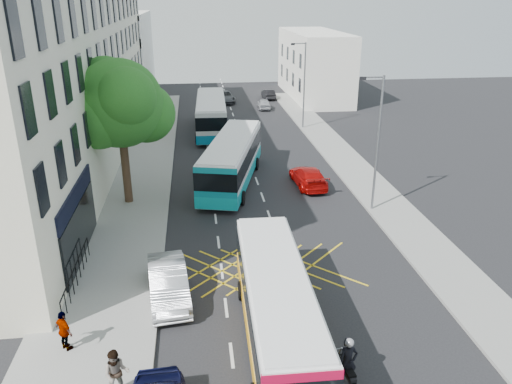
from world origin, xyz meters
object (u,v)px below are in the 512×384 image
object	(u,v)px
motorbike	(347,364)
pedestrian_far	(64,331)
red_hatchback	(308,177)
distant_car_grey	(224,97)
parked_car_silver	(168,283)
distant_car_silver	(264,104)
pedestrian_near	(117,374)
lamp_far	(303,81)
lamp_near	(377,137)
bus_near	(277,305)
distant_car_dark	(268,94)
bus_mid	(232,160)
bus_far	(211,114)
street_tree	(119,105)

from	to	relation	value
motorbike	pedestrian_far	size ratio (longest dim) A/B	1.35
red_hatchback	distant_car_grey	size ratio (longest dim) A/B	0.96
parked_car_silver	distant_car_silver	distance (m)	38.50
distant_car_silver	pedestrian_near	size ratio (longest dim) A/B	1.98
distant_car_silver	lamp_far	bearing A→B (deg)	107.32
lamp_near	motorbike	xyz separation A→B (m)	(-5.68, -13.98, -3.71)
parked_car_silver	lamp_near	bearing A→B (deg)	27.49
red_hatchback	distant_car_grey	xyz separation A→B (m)	(-3.88, 29.03, -0.00)
pedestrian_far	parked_car_silver	bearing A→B (deg)	-94.38
bus_near	distant_car_dark	size ratio (longest dim) A/B	2.81
distant_car_grey	distant_car_dark	size ratio (longest dim) A/B	1.32
bus_mid	bus_far	world-z (taller)	bus_far
bus_near	motorbike	distance (m)	3.44
parked_car_silver	bus_near	bearing A→B (deg)	-44.29
bus_far	street_tree	bearing A→B (deg)	-107.18
bus_near	distant_car_silver	world-z (taller)	bus_near
parked_car_silver	pedestrian_far	xyz separation A→B (m)	(-3.60, -3.14, 0.20)
red_hatchback	parked_car_silver	bearing A→B (deg)	51.48
bus_far	distant_car_dark	world-z (taller)	bus_far
lamp_near	lamp_far	world-z (taller)	same
bus_mid	parked_car_silver	bearing A→B (deg)	-91.08
lamp_far	lamp_near	bearing A→B (deg)	-90.00
red_hatchback	lamp_far	bearing A→B (deg)	-103.37
bus_near	bus_mid	bearing A→B (deg)	92.30
distant_car_dark	pedestrian_near	xyz separation A→B (m)	(-12.13, -48.74, 0.43)
bus_mid	red_hatchback	world-z (taller)	bus_mid
distant_car_silver	lamp_near	bearing A→B (deg)	97.49
pedestrian_far	lamp_far	bearing A→B (deg)	-71.81
bus_near	distant_car_silver	bearing A→B (deg)	83.95
motorbike	distant_car_dark	bearing A→B (deg)	78.98
bus_mid	bus_far	xyz separation A→B (m)	(-0.86, 14.05, 0.04)
distant_car_dark	lamp_far	bearing A→B (deg)	91.38
bus_far	distant_car_grey	size ratio (longest dim) A/B	2.45
parked_car_silver	distant_car_grey	size ratio (longest dim) A/B	0.97
bus_far	pedestrian_near	distance (m)	33.83
street_tree	lamp_near	world-z (taller)	street_tree
bus_far	red_hatchback	size ratio (longest dim) A/B	2.54
bus_far	distant_car_dark	size ratio (longest dim) A/B	3.23
lamp_far	distant_car_grey	xyz separation A→B (m)	(-6.68, 13.70, -3.96)
red_hatchback	motorbike	bearing A→B (deg)	78.19
red_hatchback	pedestrian_near	bearing A→B (deg)	57.39
motorbike	distant_car_silver	bearing A→B (deg)	80.09
street_tree	parked_car_silver	world-z (taller)	street_tree
lamp_near	distant_car_grey	world-z (taller)	lamp_near
lamp_far	bus_near	bearing A→B (deg)	-103.72
bus_mid	parked_car_silver	distance (m)	14.34
pedestrian_near	bus_far	bearing A→B (deg)	78.39
bus_mid	distant_car_silver	distance (m)	24.22
distant_car_grey	distant_car_dark	distance (m)	5.79
pedestrian_near	lamp_far	bearing A→B (deg)	64.44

